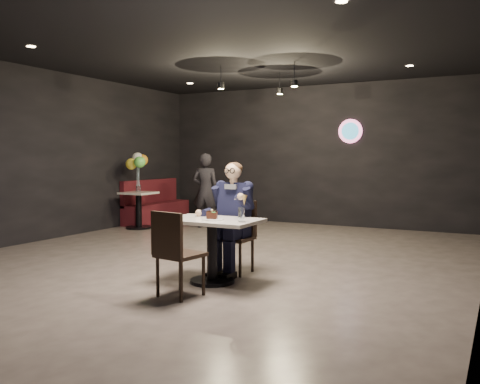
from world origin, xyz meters
The scene contains 17 objects.
floor centered at (0.00, 0.00, 0.00)m, with size 9.00×9.00×0.00m, color gray.
wall_sign centered at (0.80, 4.47, 2.00)m, with size 0.50×0.06×0.50m, color pink, non-canonical shape.
pendant_lights centered at (0.00, 2.00, 2.88)m, with size 1.40×1.20×0.36m, color black.
main_table centered at (0.68, -0.96, 0.38)m, with size 1.10×0.70×0.75m, color silver.
chair_far centered at (0.68, -0.41, 0.46)m, with size 0.42×0.46×0.92m, color black.
chair_near centered at (0.68, -1.61, 0.46)m, with size 0.42×0.46×0.92m, color black.
seated_man centered at (0.68, -0.41, 0.72)m, with size 0.60×0.80×1.44m, color black.
dessert_plate centered at (0.75, -1.05, 0.76)m, with size 0.24×0.24×0.01m, color white.
cake_slice centered at (0.72, -1.03, 0.80)m, with size 0.11×0.09×0.08m, color black.
mint_leaf centered at (0.76, -1.06, 0.84)m, with size 0.06×0.04×0.01m, color green.
sundae_glass centered at (1.10, -1.03, 0.83)m, with size 0.07×0.07×0.16m, color silver.
wafer_cone centered at (1.14, -1.02, 0.99)m, with size 0.06×0.06×0.12m, color tan.
booth_bench centered at (-3.25, 3.20, 0.48)m, with size 0.48×1.91×0.95m, color #400D15.
side_table centered at (-2.95, 2.20, 0.38)m, with size 0.61×0.61×0.76m, color silver.
balloon_vase centered at (-2.95, 2.20, 0.82)m, with size 0.10×0.10×0.15m, color silver.
balloon_bunch centered at (-2.95, 2.20, 1.25)m, with size 0.42×0.42×0.69m, color yellow.
passerby centered at (-1.80, 2.95, 0.77)m, with size 0.56×0.37×1.54m, color black.
Camera 1 is at (3.68, -5.99, 1.47)m, focal length 38.00 mm.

